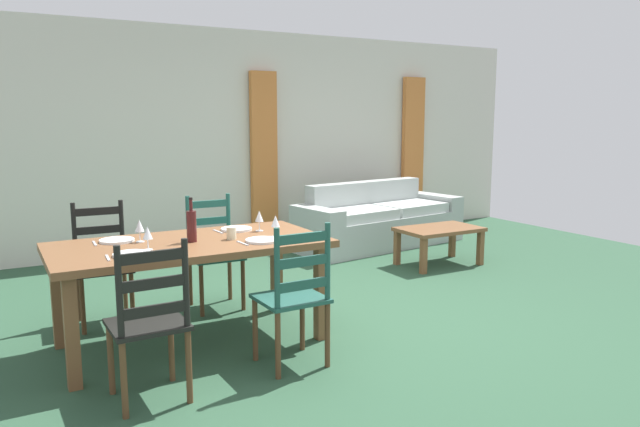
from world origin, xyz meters
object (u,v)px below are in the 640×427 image
object	(u,v)px
dining_table	(190,254)
couch	(377,222)
wine_glass_far_left	(140,227)
wine_bottle	(192,225)
dining_chair_far_left	(102,264)
coffee_cup_primary	(231,233)
dining_chair_near_right	(294,296)
wine_glass_near_left	(147,234)
coffee_table	(439,233)
dining_chair_far_right	(214,252)
wine_glass_near_right	(275,222)
wine_glass_far_right	(259,217)
dining_chair_near_left	(150,322)

from	to	relation	value
dining_table	couch	world-z (taller)	couch
dining_table	wine_glass_far_left	bearing A→B (deg)	153.85
dining_table	wine_bottle	world-z (taller)	wine_bottle
dining_chair_far_left	coffee_cup_primary	xyz separation A→B (m)	(0.76, -0.85, 0.32)
dining_chair_near_right	wine_bottle	size ratio (longest dim) A/B	3.04
wine_glass_near_left	coffee_table	distance (m)	3.63
dining_chair_far_right	wine_glass_near_right	world-z (taller)	dining_chair_far_right
dining_table	wine_glass_near_right	size ratio (longest dim) A/B	11.80
wine_glass_far_right	couch	size ratio (longest dim) A/B	0.07
wine_glass_near_right	wine_glass_far_right	xyz separation A→B (m)	(-0.01, 0.26, 0.00)
dining_chair_near_left	wine_bottle	xyz separation A→B (m)	(0.49, 0.77, 0.39)
dining_chair_near_right	wine_bottle	distance (m)	0.93
dining_chair_near_left	wine_glass_near_left	distance (m)	0.77
dining_chair_near_left	coffee_table	bearing A→B (deg)	25.88
dining_chair_far_left	dining_chair_far_right	world-z (taller)	same
wine_glass_far_right	couch	xyz separation A→B (m)	(2.52, 2.05, -0.57)
dining_table	wine_glass_near_right	world-z (taller)	wine_glass_near_right
wine_glass_far_right	dining_chair_near_left	bearing A→B (deg)	-139.76
wine_glass_near_right	coffee_cup_primary	bearing A→B (deg)	167.43
wine_glass_far_left	couch	world-z (taller)	wine_glass_far_left
wine_bottle	wine_glass_near_right	size ratio (longest dim) A/B	1.96
dining_chair_far_right	wine_glass_far_left	world-z (taller)	dining_chair_far_right
dining_chair_far_right	wine_glass_near_left	bearing A→B (deg)	-130.31
coffee_table	coffee_cup_primary	bearing A→B (deg)	-160.00
dining_table	wine_glass_far_right	xyz separation A→B (m)	(0.59, 0.13, 0.20)
wine_glass_far_right	coffee_table	size ratio (longest dim) A/B	0.18
couch	wine_glass_near_left	bearing A→B (deg)	-146.10
dining_chair_near_left	couch	world-z (taller)	dining_chair_near_left
wine_glass_far_left	wine_glass_far_right	distance (m)	0.90
couch	wine_glass_far_left	bearing A→B (deg)	-149.43
dining_chair_far_left	couch	world-z (taller)	dining_chair_far_left
dining_table	dining_chair_far_right	size ratio (longest dim) A/B	1.98
dining_chair_near_left	wine_glass_far_left	bearing A→B (deg)	79.57
wine_glass_near_right	dining_chair_near_left	bearing A→B (deg)	-149.31
wine_bottle	wine_glass_near_right	distance (m)	0.60
dining_chair_near_right	dining_chair_far_left	xyz separation A→B (m)	(-0.93, 1.52, 0.00)
wine_glass_far_right	coffee_table	xyz separation A→B (m)	(2.52, 0.83, -0.51)
dining_chair_near_left	wine_glass_far_left	distance (m)	1.02
wine_glass_near_right	coffee_table	xyz separation A→B (m)	(2.50, 1.10, -0.51)
wine_glass_near_left	dining_chair_near_left	bearing A→B (deg)	-103.75
wine_bottle	wine_glass_near_left	bearing A→B (deg)	-160.13
wine_glass_near_left	couch	distance (m)	4.18
wine_glass_near_left	coffee_cup_primary	bearing A→B (deg)	6.33
dining_table	coffee_table	world-z (taller)	dining_table
wine_glass_near_left	wine_glass_far_right	bearing A→B (deg)	15.89
dining_chair_near_right	coffee_cup_primary	bearing A→B (deg)	104.32
dining_chair_far_left	wine_glass_near_right	distance (m)	1.47
dining_chair_near_right	wine_bottle	xyz separation A→B (m)	(-0.44, 0.72, 0.39)
wine_glass_far_right	coffee_cup_primary	xyz separation A→B (m)	(-0.30, -0.19, -0.07)
dining_chair_far_right	coffee_table	xyz separation A→B (m)	(2.67, 0.20, -0.12)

